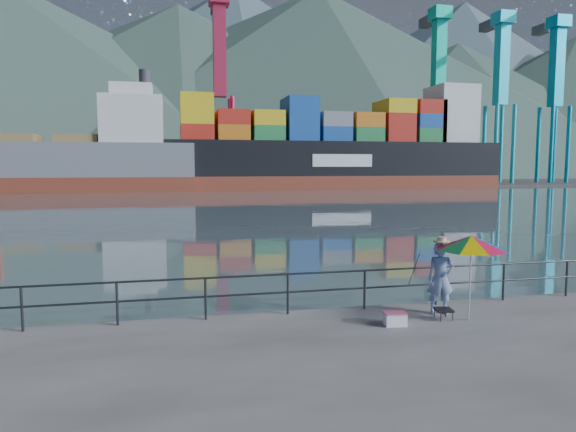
% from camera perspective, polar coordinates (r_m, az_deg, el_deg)
% --- Properties ---
extents(ground, '(24.00, 11.00, 0.50)m').
position_cam_1_polar(ground, '(8.70, 15.11, -21.18)').
color(ground, '#5F5C5A').
rests_on(ground, ground).
extents(harbor_water, '(500.00, 280.00, 0.00)m').
position_cam_1_polar(harbor_water, '(140.43, -11.21, 4.00)').
color(harbor_water, '#4C6167').
rests_on(harbor_water, ground).
extents(far_dock, '(200.00, 40.00, 0.40)m').
position_cam_1_polar(far_dock, '(104.31, -5.15, 3.57)').
color(far_dock, '#514F4C').
rests_on(far_dock, ground).
extents(guardrail, '(22.00, 0.06, 1.03)m').
position_cam_1_polar(guardrail, '(12.98, 4.34, -8.33)').
color(guardrail, '#2D3033').
rests_on(guardrail, ground).
extents(mountains, '(600.00, 332.80, 80.00)m').
position_cam_1_polar(mountains, '(224.47, -1.70, 13.77)').
color(mountains, '#385147').
rests_on(mountains, ground).
extents(port_cranes, '(116.00, 28.00, 38.40)m').
position_cam_1_polar(port_cranes, '(101.28, 7.62, 12.56)').
color(port_cranes, '#C94724').
rests_on(port_cranes, ground).
extents(container_stacks, '(58.00, 8.40, 7.80)m').
position_cam_1_polar(container_stacks, '(110.63, 7.29, 5.31)').
color(container_stacks, red).
rests_on(container_stacks, ground).
extents(fisherman, '(0.72, 0.55, 1.77)m').
position_cam_1_polar(fisherman, '(13.21, 16.59, -6.67)').
color(fisherman, '#2C4A94').
rests_on(fisherman, ground).
extents(beach_umbrella, '(1.76, 1.76, 2.02)m').
position_cam_1_polar(beach_umbrella, '(12.73, 19.69, -2.83)').
color(beach_umbrella, white).
rests_on(beach_umbrella, ground).
extents(folding_stool, '(0.45, 0.45, 0.26)m').
position_cam_1_polar(folding_stool, '(12.96, 16.89, -10.35)').
color(folding_stool, black).
rests_on(folding_stool, ground).
extents(cooler_bag, '(0.52, 0.38, 0.28)m').
position_cam_1_polar(cooler_bag, '(12.22, 11.80, -11.18)').
color(cooler_bag, white).
rests_on(cooler_bag, ground).
extents(fishing_rod, '(0.55, 1.69, 1.25)m').
position_cam_1_polar(fishing_rod, '(14.09, 13.68, -9.54)').
color(fishing_rod, black).
rests_on(fishing_rod, ground).
extents(bulk_carrier, '(49.66, 8.59, 14.50)m').
position_cam_1_polar(bulk_carrier, '(83.88, -26.34, 5.37)').
color(bulk_carrier, brown).
rests_on(bulk_carrier, ground).
extents(container_ship, '(56.98, 9.50, 18.10)m').
position_cam_1_polar(container_ship, '(88.29, 6.11, 7.00)').
color(container_ship, brown).
rests_on(container_ship, ground).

